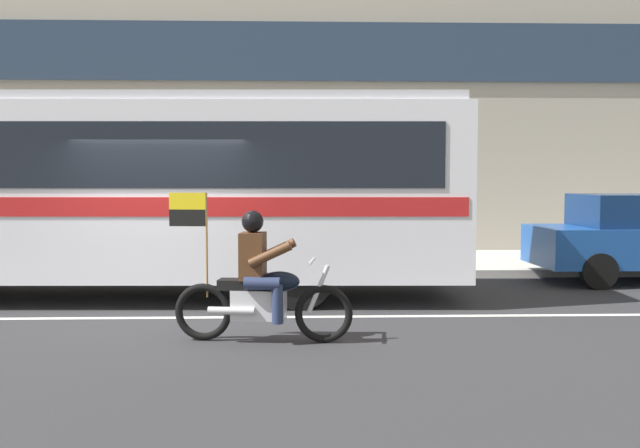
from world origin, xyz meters
TOP-DOWN VIEW (x-y plane):
  - ground_plane at (0.00, 0.00)m, footprint 60.00×60.00m
  - sidewalk_curb at (0.00, 5.10)m, footprint 28.00×3.80m
  - lane_center_stripe at (0.00, -0.60)m, footprint 26.60×0.14m
  - transit_bus at (-1.15, 1.19)m, footprint 11.68×2.93m
  - motorcycle_with_rider at (1.58, -2.08)m, footprint 2.19×0.66m

SIDE VIEW (x-z plane):
  - ground_plane at x=0.00m, z-range 0.00..0.00m
  - lane_center_stripe at x=0.00m, z-range 0.00..0.01m
  - sidewalk_curb at x=0.00m, z-range 0.00..0.15m
  - motorcycle_with_rider at x=1.58m, z-range -0.22..1.55m
  - transit_bus at x=-1.15m, z-range 0.27..3.49m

